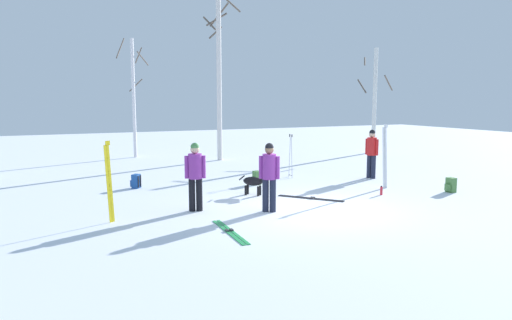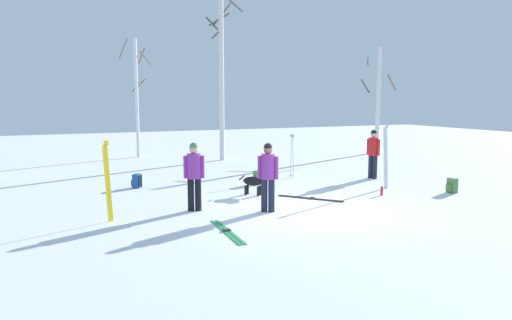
% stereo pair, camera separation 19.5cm
% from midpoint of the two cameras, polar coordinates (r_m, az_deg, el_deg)
% --- Properties ---
extents(ground_plane, '(60.00, 60.00, 0.00)m').
position_cam_midpoint_polar(ground_plane, '(11.96, 6.40, -6.02)').
color(ground_plane, white).
extents(person_0, '(0.50, 0.34, 1.72)m').
position_cam_midpoint_polar(person_0, '(11.66, -7.91, -1.48)').
color(person_0, black).
rests_on(person_0, ground_plane).
extents(person_1, '(0.44, 0.35, 1.72)m').
position_cam_midpoint_polar(person_1, '(11.47, 1.14, -1.55)').
color(person_1, '#1E2338').
rests_on(person_1, ground_plane).
extents(person_2, '(0.34, 0.50, 1.72)m').
position_cam_midpoint_polar(person_2, '(16.84, 13.63, 1.12)').
color(person_2, '#1E2338').
rests_on(person_2, ground_plane).
extents(dog, '(0.65, 0.68, 0.57)m').
position_cam_midpoint_polar(dog, '(13.53, -0.63, -2.72)').
color(dog, black).
rests_on(dog, ground_plane).
extents(ski_pair_planted_0, '(0.22, 0.07, 2.01)m').
position_cam_midpoint_polar(ski_pair_planted_0, '(15.04, 15.10, 0.40)').
color(ski_pair_planted_0, white).
rests_on(ski_pair_planted_0, ground_plane).
extents(ski_pair_planted_1, '(0.19, 0.11, 1.86)m').
position_cam_midpoint_polar(ski_pair_planted_1, '(11.01, -17.99, -2.60)').
color(ski_pair_planted_1, yellow).
rests_on(ski_pair_planted_1, ground_plane).
extents(ski_pair_lying_0, '(0.25, 1.94, 0.05)m').
position_cam_midpoint_polar(ski_pair_lying_0, '(9.95, -3.78, -8.71)').
color(ski_pair_lying_0, green).
rests_on(ski_pair_lying_0, ground_plane).
extents(ski_pair_lying_1, '(1.36, 1.59, 0.05)m').
position_cam_midpoint_polar(ski_pair_lying_1, '(13.23, 6.28, -4.67)').
color(ski_pair_lying_1, black).
rests_on(ski_pair_lying_1, ground_plane).
extents(ski_poles_0, '(0.07, 0.26, 1.54)m').
position_cam_midpoint_polar(ski_poles_0, '(16.61, 3.92, 0.68)').
color(ski_poles_0, '#B2B2BC').
rests_on(ski_poles_0, ground_plane).
extents(backpack_0, '(0.29, 0.26, 0.44)m').
position_cam_midpoint_polar(backpack_0, '(15.14, 22.36, -2.86)').
color(backpack_0, '#4C7F3F').
rests_on(backpack_0, ground_plane).
extents(backpack_1, '(0.35, 0.34, 0.44)m').
position_cam_midpoint_polar(backpack_1, '(15.13, -14.81, -2.54)').
color(backpack_1, '#1E4C99').
rests_on(backpack_1, ground_plane).
extents(backpack_2, '(0.29, 0.27, 0.44)m').
position_cam_midpoint_polar(backpack_2, '(15.28, -0.30, -2.20)').
color(backpack_2, '#4C7F3F').
rests_on(backpack_2, ground_plane).
extents(water_bottle_0, '(0.08, 0.08, 0.27)m').
position_cam_midpoint_polar(water_bottle_0, '(14.08, 14.68, -3.64)').
color(water_bottle_0, red).
rests_on(water_bottle_0, ground_plane).
extents(birch_tree_1, '(1.57, 1.56, 5.67)m').
position_cam_midpoint_polar(birch_tree_1, '(23.03, -14.96, 7.67)').
color(birch_tree_1, white).
rests_on(birch_tree_1, ground_plane).
extents(birch_tree_2, '(1.53, 1.53, 7.76)m').
position_cam_midpoint_polar(birch_tree_2, '(21.30, -4.81, 10.98)').
color(birch_tree_2, silver).
rests_on(birch_tree_2, ground_plane).
extents(birch_tree_3, '(1.92, 1.92, 5.37)m').
position_cam_midpoint_polar(birch_tree_3, '(25.02, 14.04, 7.27)').
color(birch_tree_3, silver).
rests_on(birch_tree_3, ground_plane).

